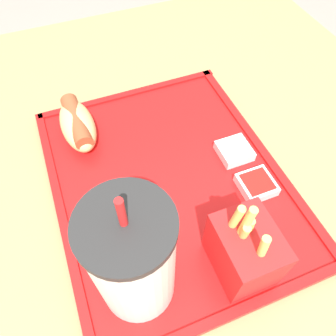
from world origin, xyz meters
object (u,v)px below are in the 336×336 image
at_px(soda_cup, 133,260).
at_px(sauce_cup_ketchup, 256,184).
at_px(sauce_cup_mayo, 234,151).
at_px(fries_carton, 244,250).
at_px(hot_dog_far, 77,124).

distance_m(soda_cup, sauce_cup_ketchup, 0.23).
bearing_deg(sauce_cup_mayo, fries_carton, 153.57).
height_order(hot_dog_far, sauce_cup_mayo, hot_dog_far).
bearing_deg(soda_cup, fries_carton, -99.04).
height_order(sauce_cup_mayo, sauce_cup_ketchup, same).
relative_size(fries_carton, sauce_cup_ketchup, 2.69).
distance_m(soda_cup, fries_carton, 0.13).
distance_m(soda_cup, hot_dog_far, 0.27).
xyz_separation_m(soda_cup, sauce_cup_mayo, (0.14, -0.20, -0.07)).
bearing_deg(sauce_cup_ketchup, hot_dog_far, 47.93).
relative_size(soda_cup, fries_carton, 1.56).
height_order(soda_cup, sauce_cup_mayo, soda_cup).
bearing_deg(soda_cup, sauce_cup_mayo, -55.90).
relative_size(soda_cup, hot_dog_far, 1.79).
bearing_deg(sauce_cup_ketchup, soda_cup, 109.13).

